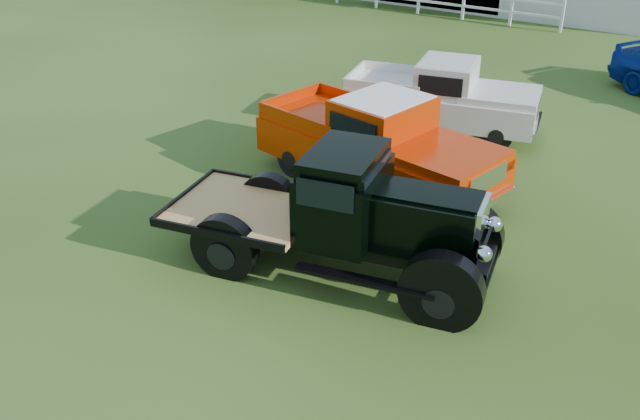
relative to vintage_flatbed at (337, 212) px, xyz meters
The scene contains 4 objects.
ground 1.73m from the vintage_flatbed, 115.11° to the right, with size 120.00×120.00×0.00m, color #26380E.
vintage_flatbed is the anchor object (origin of this frame).
red_pickup 3.44m from the vintage_flatbed, 107.27° to the left, with size 5.57×2.14×2.03m, color #B82903, non-canonical shape.
white_pickup 7.09m from the vintage_flatbed, 99.93° to the left, with size 4.89×1.90×1.80m, color silver, non-canonical shape.
Camera 1 is at (6.03, -7.84, 6.76)m, focal length 40.00 mm.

